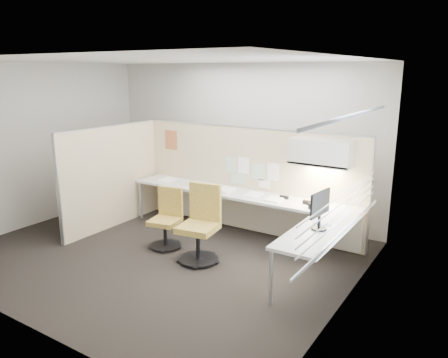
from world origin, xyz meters
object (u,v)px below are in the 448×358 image
Objects in this scene: chair_left at (167,220)px; chair_right at (200,226)px; phone at (316,205)px; monitor at (320,208)px; desk at (253,206)px.

chair_left is 0.74m from chair_right.
monitor is at bearing -74.70° from phone.
chair_right is (-0.31, -0.98, -0.10)m from desk.
monitor reaches higher than chair_right.
chair_right reaches higher than phone.
chair_left is 0.83× the size of chair_right.
chair_left is 1.83× the size of monitor.
chair_left is at bearing 161.63° from chair_right.
chair_left is 2.27m from phone.
monitor is at bearing -9.01° from chair_left.
chair_right reaches higher than chair_left.
chair_left reaches higher than desk.
phone is at bearing 28.90° from chair_right.
chair_left is 3.89× the size of phone.
chair_left is at bearing -164.44° from phone.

